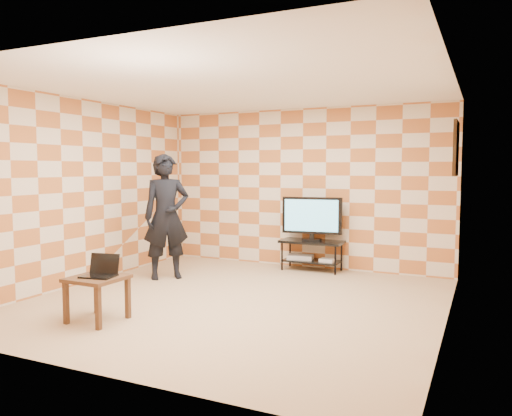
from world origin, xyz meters
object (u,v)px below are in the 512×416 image
at_px(side_table, 97,284).
at_px(person, 166,217).
at_px(tv_stand, 312,249).
at_px(tv, 312,217).

relative_size(side_table, person, 0.30).
xyz_separation_m(tv_stand, person, (-1.84, -1.49, 0.59)).
relative_size(tv, side_table, 1.76).
height_order(tv_stand, side_table, same).
bearing_deg(person, side_table, -120.86).
height_order(side_table, person, person).
distance_m(tv, side_table, 3.86).
bearing_deg(tv_stand, side_table, -109.54).
bearing_deg(tv, person, -141.02).
xyz_separation_m(side_table, person, (-0.56, 2.12, 0.54)).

